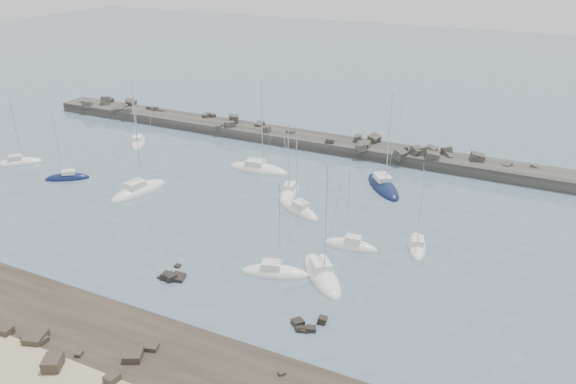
% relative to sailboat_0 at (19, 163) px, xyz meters
% --- Properties ---
extents(ground, '(400.00, 400.00, 0.00)m').
position_rel_sailboat_0_xyz_m(ground, '(47.71, -7.90, -0.14)').
color(ground, '#475F70').
rests_on(ground, ground).
extents(rock_shelf, '(140.00, 12.04, 1.93)m').
position_rel_sailboat_0_xyz_m(rock_shelf, '(47.51, -29.94, -0.12)').
color(rock_shelf, black).
rests_on(rock_shelf, ground).
extents(rock_cluster_near, '(3.18, 3.76, 1.21)m').
position_rel_sailboat_0_xyz_m(rock_cluster_near, '(44.71, -17.56, -0.02)').
color(rock_cluster_near, black).
rests_on(rock_cluster_near, ground).
extents(rock_cluster_far, '(3.44, 3.33, 1.27)m').
position_rel_sailboat_0_xyz_m(rock_cluster_far, '(61.98, -18.75, -0.11)').
color(rock_cluster_far, black).
rests_on(rock_cluster_far, ground).
extents(breakwater, '(115.00, 7.37, 5.13)m').
position_rel_sailboat_0_xyz_m(breakwater, '(39.96, 30.09, 0.17)').
color(breakwater, '#302E2A').
rests_on(breakwater, ground).
extents(sailboat_0, '(7.18, 6.82, 12.07)m').
position_rel_sailboat_0_xyz_m(sailboat_0, '(0.00, 0.00, 0.00)').
color(sailboat_0, white).
rests_on(sailboat_0, ground).
extents(sailboat_1, '(6.73, 8.18, 12.87)m').
position_rel_sailboat_0_xyz_m(sailboat_1, '(11.48, 17.16, -0.01)').
color(sailboat_1, white).
rests_on(sailboat_1, ground).
extents(sailboat_2, '(6.87, 5.57, 10.96)m').
position_rel_sailboat_0_xyz_m(sailboat_2, '(12.42, -1.27, -0.00)').
color(sailboat_2, '#0F183F').
rests_on(sailboat_2, ground).
extents(sailboat_3, '(5.16, 10.35, 15.73)m').
position_rel_sailboat_0_xyz_m(sailboat_3, '(26.04, -0.47, 0.02)').
color(sailboat_3, white).
rests_on(sailboat_3, ground).
extents(sailboat_4, '(10.54, 3.91, 16.19)m').
position_rel_sailboat_0_xyz_m(sailboat_4, '(38.15, 15.11, 0.00)').
color(sailboat_4, white).
rests_on(sailboat_4, ground).
extents(sailboat_5, '(8.00, 5.60, 12.44)m').
position_rel_sailboat_0_xyz_m(sailboat_5, '(50.66, 4.07, 0.01)').
color(sailboat_5, white).
rests_on(sailboat_5, ground).
extents(sailboat_6, '(3.96, 7.98, 12.25)m').
position_rel_sailboat_0_xyz_m(sailboat_6, '(46.89, 8.72, 0.01)').
color(sailboat_6, white).
rests_on(sailboat_6, ground).
extents(sailboat_7, '(8.19, 4.72, 12.42)m').
position_rel_sailboat_0_xyz_m(sailboat_7, '(54.76, -11.63, -0.00)').
color(sailboat_7, white).
rests_on(sailboat_7, ground).
extents(sailboat_8, '(8.83, 10.16, 16.31)m').
position_rel_sailboat_0_xyz_m(sailboat_8, '(58.88, 17.15, 0.01)').
color(sailboat_8, '#0F183F').
rests_on(sailboat_8, ground).
extents(sailboat_9, '(7.08, 2.78, 11.19)m').
position_rel_sailboat_0_xyz_m(sailboat_9, '(60.54, -2.13, 0.01)').
color(sailboat_9, white).
rests_on(sailboat_9, ground).
extents(sailboat_10, '(3.86, 7.20, 11.03)m').
position_rel_sailboat_0_xyz_m(sailboat_10, '(68.01, 1.41, -0.00)').
color(sailboat_10, white).
rests_on(sailboat_10, ground).
extents(sailboat_13, '(8.64, 9.26, 15.29)m').
position_rel_sailboat_0_xyz_m(sailboat_13, '(59.89, -9.86, 0.01)').
color(sailboat_13, white).
rests_on(sailboat_13, ground).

